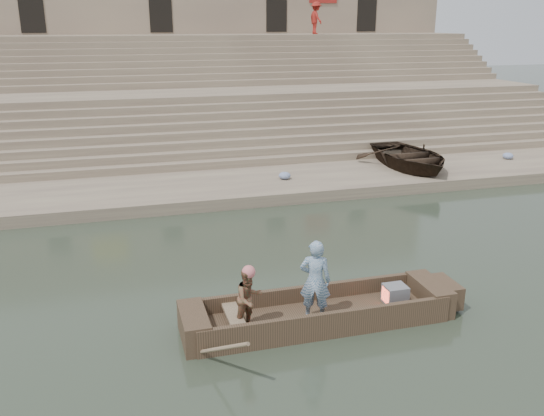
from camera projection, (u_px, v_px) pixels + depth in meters
name	position (u px, v px, depth m)	size (l,w,h in m)	color
ground	(353.00, 279.00, 13.89)	(120.00, 120.00, 0.00)	#2C3729
lower_landing	(266.00, 185.00, 21.15)	(32.00, 4.00, 0.40)	gray
mid_landing	(225.00, 120.00, 27.65)	(32.00, 3.00, 2.80)	gray
upper_landing	(201.00, 81.00, 33.69)	(32.00, 3.00, 5.20)	gray
ghat_steps	(219.00, 107.00, 29.07)	(32.00, 11.00, 5.20)	gray
building_wall	(190.00, 27.00, 36.42)	(32.00, 5.07, 11.20)	tan
main_rowboat	(318.00, 318.00, 11.83)	(5.00, 1.30, 0.22)	brown
rowboat_trim	(328.00, 309.00, 11.81)	(6.04, 2.63, 1.91)	brown
standing_man	(315.00, 281.00, 11.32)	(0.62, 0.40, 1.69)	navy
rowing_man	(249.00, 299.00, 11.06)	(0.60, 0.47, 1.24)	#216539
television	(395.00, 294.00, 12.17)	(0.46, 0.42, 0.40)	slate
beached_rowboat	(410.00, 156.00, 22.62)	(3.24, 4.54, 0.94)	#2D2116
pedestrian	(316.00, 18.00, 33.51)	(1.17, 0.67, 1.81)	maroon
cloth_bundles	(404.00, 165.00, 22.65)	(10.44, 1.00, 0.26)	#3F5999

